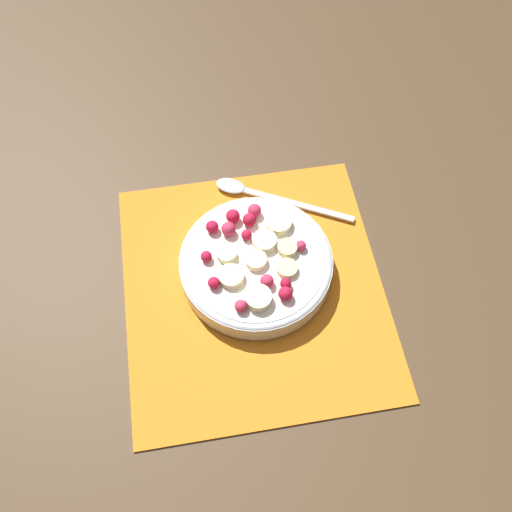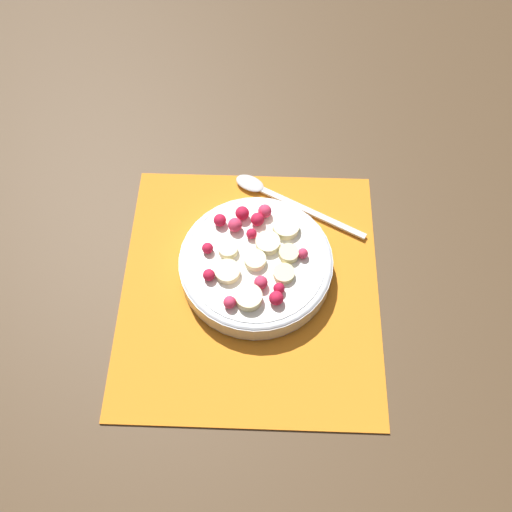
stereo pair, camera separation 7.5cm
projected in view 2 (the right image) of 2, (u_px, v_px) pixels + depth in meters
ground_plane at (250, 288)px, 0.78m from camera, size 3.00×3.00×0.00m
placemat at (250, 287)px, 0.78m from camera, size 0.38×0.35×0.01m
fruit_bowl at (256, 263)px, 0.77m from camera, size 0.21×0.21×0.05m
spoon at (274, 194)px, 0.85m from camera, size 0.12×0.20×0.01m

